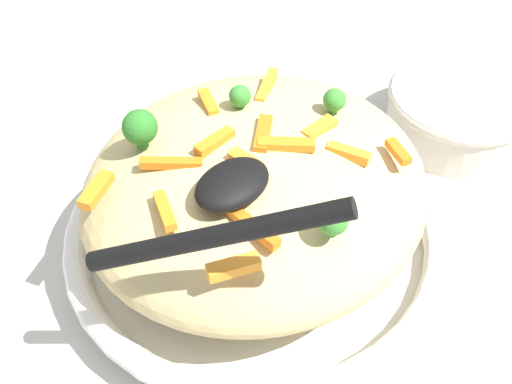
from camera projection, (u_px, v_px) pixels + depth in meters
ground_plane at (256, 257)px, 0.55m from camera, size 2.40×2.40×0.00m
serving_bowl at (256, 238)px, 0.53m from camera, size 0.31×0.31×0.04m
pasta_mound at (256, 187)px, 0.49m from camera, size 0.27×0.25×0.09m
carrot_piece_0 at (234, 267)px, 0.38m from camera, size 0.03×0.02×0.01m
carrot_piece_1 at (262, 133)px, 0.46m from camera, size 0.04×0.03×0.01m
carrot_piece_2 at (398, 151)px, 0.46m from camera, size 0.02×0.03×0.01m
carrot_piece_3 at (245, 161)px, 0.44m from camera, size 0.01×0.03×0.01m
carrot_piece_4 at (286, 144)px, 0.45m from camera, size 0.03×0.04×0.01m
carrot_piece_5 at (320, 128)px, 0.47m from camera, size 0.03×0.01×0.01m
carrot_piece_6 at (348, 153)px, 0.45m from camera, size 0.02×0.03×0.01m
carrot_piece_7 at (96, 190)px, 0.43m from camera, size 0.03×0.02×0.01m
carrot_piece_8 at (252, 226)px, 0.41m from camera, size 0.01×0.04×0.01m
carrot_piece_9 at (267, 86)px, 0.51m from camera, size 0.04×0.03×0.01m
carrot_piece_10 at (164, 210)px, 0.42m from camera, size 0.02×0.03×0.01m
carrot_piece_11 at (171, 163)px, 0.44m from camera, size 0.03×0.04×0.01m
carrot_piece_12 at (215, 142)px, 0.45m from camera, size 0.03×0.01×0.01m
carrot_piece_13 at (208, 103)px, 0.49m from camera, size 0.02×0.03×0.01m
broccoli_floret_0 at (333, 220)px, 0.40m from camera, size 0.02×0.02×0.02m
broccoli_floret_1 at (140, 128)px, 0.45m from camera, size 0.03×0.03×0.03m
broccoli_floret_2 at (240, 96)px, 0.48m from camera, size 0.02×0.02×0.02m
broccoli_floret_3 at (334, 100)px, 0.48m from camera, size 0.02×0.02×0.02m
serving_spoon at (226, 201)px, 0.39m from camera, size 0.14×0.13×0.08m
companion_bowl at (459, 110)px, 0.64m from camera, size 0.15×0.15×0.05m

